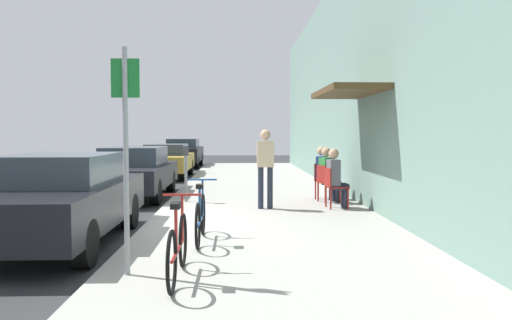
{
  "coord_description": "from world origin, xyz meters",
  "views": [
    {
      "loc": [
        1.67,
        -9.09,
        1.75
      ],
      "look_at": [
        2.23,
        6.0,
        0.93
      ],
      "focal_mm": 35.43,
      "sensor_mm": 36.0,
      "label": 1
    }
  ],
  "objects_px": {
    "parked_car_0": "(60,198)",
    "seated_patron_2": "(324,171)",
    "parked_car_3": "(183,152)",
    "pedestrian_standing": "(265,162)",
    "cafe_chair_0": "(333,185)",
    "parking_meter": "(186,169)",
    "parked_car_2": "(167,160)",
    "parked_car_1": "(134,172)",
    "cafe_chair_1": "(326,181)",
    "bicycle_1": "(201,218)",
    "cafe_chair_2": "(321,178)",
    "seated_patron_0": "(336,176)",
    "street_sign": "(126,143)",
    "bicycle_0": "(178,247)",
    "seated_patron_1": "(328,173)"
  },
  "relations": [
    {
      "from": "cafe_chair_0",
      "to": "parked_car_3",
      "type": "bearing_deg",
      "value": 107.82
    },
    {
      "from": "parked_car_2",
      "to": "seated_patron_2",
      "type": "height_order",
      "value": "seated_patron_2"
    },
    {
      "from": "seated_patron_0",
      "to": "parked_car_3",
      "type": "bearing_deg",
      "value": 108.03
    },
    {
      "from": "seated_patron_0",
      "to": "seated_patron_2",
      "type": "distance_m",
      "value": 1.58
    },
    {
      "from": "parked_car_3",
      "to": "cafe_chair_2",
      "type": "height_order",
      "value": "parked_car_3"
    },
    {
      "from": "street_sign",
      "to": "seated_patron_0",
      "type": "relative_size",
      "value": 2.02
    },
    {
      "from": "parked_car_3",
      "to": "street_sign",
      "type": "distance_m",
      "value": 20.15
    },
    {
      "from": "bicycle_1",
      "to": "cafe_chair_1",
      "type": "bearing_deg",
      "value": 57.87
    },
    {
      "from": "parked_car_3",
      "to": "cafe_chair_1",
      "type": "xyz_separation_m",
      "value": [
        4.84,
        -14.15,
        -0.13
      ]
    },
    {
      "from": "cafe_chair_1",
      "to": "seated_patron_1",
      "type": "relative_size",
      "value": 0.67
    },
    {
      "from": "parking_meter",
      "to": "bicycle_0",
      "type": "height_order",
      "value": "parking_meter"
    },
    {
      "from": "seated_patron_0",
      "to": "cafe_chair_1",
      "type": "relative_size",
      "value": 1.48
    },
    {
      "from": "parked_car_2",
      "to": "seated_patron_0",
      "type": "relative_size",
      "value": 3.41
    },
    {
      "from": "parked_car_3",
      "to": "pedestrian_standing",
      "type": "xyz_separation_m",
      "value": [
        3.37,
        -15.08,
        0.37
      ]
    },
    {
      "from": "bicycle_0",
      "to": "seated_patron_1",
      "type": "height_order",
      "value": "seated_patron_1"
    },
    {
      "from": "parked_car_3",
      "to": "seated_patron_2",
      "type": "distance_m",
      "value": 14.34
    },
    {
      "from": "parked_car_3",
      "to": "seated_patron_0",
      "type": "bearing_deg",
      "value": -71.97
    },
    {
      "from": "parked_car_2",
      "to": "parked_car_1",
      "type": "bearing_deg",
      "value": -90.0
    },
    {
      "from": "parked_car_3",
      "to": "bicycle_1",
      "type": "relative_size",
      "value": 2.57
    },
    {
      "from": "street_sign",
      "to": "cafe_chair_1",
      "type": "xyz_separation_m",
      "value": [
        3.34,
        5.92,
        -1.02
      ]
    },
    {
      "from": "parked_car_0",
      "to": "pedestrian_standing",
      "type": "relative_size",
      "value": 2.59
    },
    {
      "from": "parking_meter",
      "to": "parked_car_0",
      "type": "bearing_deg",
      "value": -111.04
    },
    {
      "from": "parked_car_3",
      "to": "parked_car_1",
      "type": "bearing_deg",
      "value": -90.0
    },
    {
      "from": "bicycle_0",
      "to": "seated_patron_2",
      "type": "xyz_separation_m",
      "value": [
        2.8,
        6.8,
        0.34
      ]
    },
    {
      "from": "parked_car_0",
      "to": "cafe_chair_2",
      "type": "distance_m",
      "value": 6.59
    },
    {
      "from": "parked_car_0",
      "to": "parked_car_1",
      "type": "xyz_separation_m",
      "value": [
        0.0,
        5.68,
        -0.02
      ]
    },
    {
      "from": "parked_car_0",
      "to": "seated_patron_2",
      "type": "relative_size",
      "value": 3.41
    },
    {
      "from": "bicycle_1",
      "to": "seated_patron_0",
      "type": "bearing_deg",
      "value": 50.62
    },
    {
      "from": "street_sign",
      "to": "cafe_chair_0",
      "type": "relative_size",
      "value": 2.99
    },
    {
      "from": "parking_meter",
      "to": "seated_patron_1",
      "type": "relative_size",
      "value": 1.02
    },
    {
      "from": "seated_patron_0",
      "to": "cafe_chair_2",
      "type": "distance_m",
      "value": 1.61
    },
    {
      "from": "street_sign",
      "to": "parked_car_0",
      "type": "bearing_deg",
      "value": 125.06
    },
    {
      "from": "seated_patron_0",
      "to": "parked_car_2",
      "type": "bearing_deg",
      "value": 118.49
    },
    {
      "from": "bicycle_0",
      "to": "cafe_chair_2",
      "type": "relative_size",
      "value": 1.97
    },
    {
      "from": "parked_car_3",
      "to": "seated_patron_0",
      "type": "relative_size",
      "value": 3.41
    },
    {
      "from": "parked_car_2",
      "to": "parked_car_3",
      "type": "distance_m",
      "value": 6.03
    },
    {
      "from": "parked_car_1",
      "to": "cafe_chair_1",
      "type": "bearing_deg",
      "value": -21.37
    },
    {
      "from": "seated_patron_0",
      "to": "seated_patron_1",
      "type": "xyz_separation_m",
      "value": [
        0.0,
        0.93,
        0.0
      ]
    },
    {
      "from": "parked_car_2",
      "to": "cafe_chair_2",
      "type": "height_order",
      "value": "parked_car_2"
    },
    {
      "from": "parked_car_3",
      "to": "cafe_chair_0",
      "type": "height_order",
      "value": "parked_car_3"
    },
    {
      "from": "parking_meter",
      "to": "parked_car_2",
      "type": "bearing_deg",
      "value": 101.14
    },
    {
      "from": "parking_meter",
      "to": "seated_patron_0",
      "type": "distance_m",
      "value": 3.55
    },
    {
      "from": "parked_car_0",
      "to": "pedestrian_standing",
      "type": "xyz_separation_m",
      "value": [
        3.37,
        2.85,
        0.38
      ]
    },
    {
      "from": "parked_car_1",
      "to": "cafe_chair_2",
      "type": "relative_size",
      "value": 5.06
    },
    {
      "from": "seated_patron_0",
      "to": "pedestrian_standing",
      "type": "height_order",
      "value": "pedestrian_standing"
    },
    {
      "from": "cafe_chair_0",
      "to": "seated_patron_2",
      "type": "relative_size",
      "value": 0.67
    },
    {
      "from": "cafe_chair_1",
      "to": "street_sign",
      "type": "bearing_deg",
      "value": -119.46
    },
    {
      "from": "parked_car_3",
      "to": "pedestrian_standing",
      "type": "relative_size",
      "value": 2.59
    },
    {
      "from": "cafe_chair_1",
      "to": "pedestrian_standing",
      "type": "xyz_separation_m",
      "value": [
        -1.48,
        -0.93,
        0.5
      ]
    },
    {
      "from": "parked_car_2",
      "to": "parked_car_0",
      "type": "bearing_deg",
      "value": -90.0
    }
  ]
}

